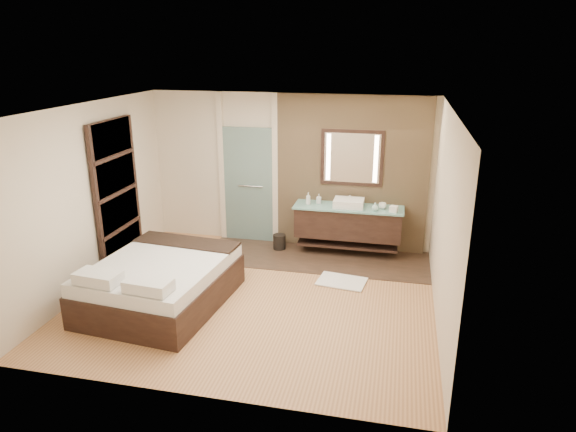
% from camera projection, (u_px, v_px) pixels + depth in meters
% --- Properties ---
extents(floor, '(5.00, 5.00, 0.00)m').
position_uv_depth(floor, '(256.00, 297.00, 7.42)').
color(floor, '#A16943').
rests_on(floor, ground).
extents(tile_strip, '(3.80, 1.30, 0.01)m').
position_uv_depth(tile_strip, '(316.00, 258.00, 8.78)').
color(tile_strip, '#31241B').
rests_on(tile_strip, floor).
extents(stone_wall, '(2.60, 0.08, 2.70)m').
position_uv_depth(stone_wall, '(352.00, 174.00, 8.81)').
color(stone_wall, tan).
rests_on(stone_wall, floor).
extents(vanity, '(1.85, 0.55, 0.88)m').
position_uv_depth(vanity, '(348.00, 222.00, 8.79)').
color(vanity, black).
rests_on(vanity, stone_wall).
extents(mirror_unit, '(1.06, 0.04, 0.96)m').
position_uv_depth(mirror_unit, '(352.00, 158.00, 8.67)').
color(mirror_unit, black).
rests_on(mirror_unit, stone_wall).
extents(frosted_door, '(1.10, 0.12, 2.70)m').
position_uv_depth(frosted_door, '(249.00, 180.00, 9.25)').
color(frosted_door, '#9EC8C3').
rests_on(frosted_door, floor).
extents(shoji_partition, '(0.06, 1.20, 2.40)m').
position_uv_depth(shoji_partition, '(117.00, 195.00, 8.09)').
color(shoji_partition, black).
rests_on(shoji_partition, floor).
extents(bed, '(1.83, 2.20, 0.79)m').
position_uv_depth(bed, '(161.00, 283.00, 7.13)').
color(bed, black).
rests_on(bed, floor).
extents(bath_mat, '(0.78, 0.60, 0.02)m').
position_uv_depth(bath_mat, '(342.00, 281.00, 7.88)').
color(bath_mat, white).
rests_on(bath_mat, floor).
extents(waste_bin, '(0.29, 0.29, 0.28)m').
position_uv_depth(waste_bin, '(279.00, 242.00, 9.11)').
color(waste_bin, black).
rests_on(waste_bin, floor).
extents(tissue_box, '(0.15, 0.15, 0.10)m').
position_uv_depth(tissue_box, '(394.00, 209.00, 8.39)').
color(tissue_box, white).
rests_on(tissue_box, vanity).
extents(soap_bottle_a, '(0.08, 0.09, 0.21)m').
position_uv_depth(soap_bottle_a, '(308.00, 198.00, 8.77)').
color(soap_bottle_a, white).
rests_on(soap_bottle_a, vanity).
extents(soap_bottle_b, '(0.08, 0.08, 0.17)m').
position_uv_depth(soap_bottle_b, '(319.00, 199.00, 8.84)').
color(soap_bottle_b, '#B2B2B2').
rests_on(soap_bottle_b, vanity).
extents(soap_bottle_c, '(0.14, 0.14, 0.14)m').
position_uv_depth(soap_bottle_c, '(375.00, 207.00, 8.45)').
color(soap_bottle_c, silver).
rests_on(soap_bottle_c, vanity).
extents(cup, '(0.15, 0.15, 0.10)m').
position_uv_depth(cup, '(382.00, 206.00, 8.56)').
color(cup, white).
rests_on(cup, vanity).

